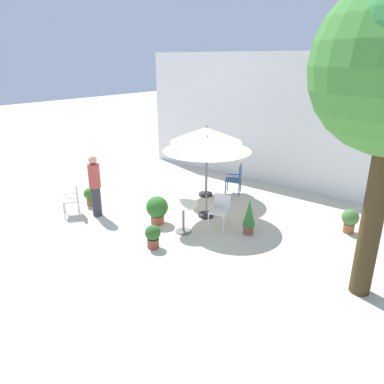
% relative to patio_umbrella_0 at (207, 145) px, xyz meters
% --- Properties ---
extents(ground_plane, '(60.00, 60.00, 0.00)m').
position_rel_patio_umbrella_0_xyz_m(ground_plane, '(-0.23, -0.43, -2.06)').
color(ground_plane, beige).
extents(villa_facade, '(10.36, 0.30, 4.41)m').
position_rel_patio_umbrella_0_xyz_m(villa_facade, '(-0.23, 3.84, 0.14)').
color(villa_facade, white).
rests_on(villa_facade, ground).
extents(patio_umbrella_0, '(2.33, 2.33, 2.32)m').
position_rel_patio_umbrella_0_xyz_m(patio_umbrella_0, '(0.00, 0.00, 0.00)').
color(patio_umbrella_0, '#2D2D2D').
rests_on(patio_umbrella_0, ground).
extents(patio_umbrella_1, '(2.23, 2.23, 2.28)m').
position_rel_patio_umbrella_0_xyz_m(patio_umbrella_1, '(-1.01, 1.31, -0.08)').
color(patio_umbrella_1, '#2D2D2D').
rests_on(patio_umbrella_1, ground).
extents(cafe_table_0, '(0.75, 0.75, 0.77)m').
position_rel_patio_umbrella_0_xyz_m(cafe_table_0, '(0.13, -1.15, -1.52)').
color(cafe_table_0, silver).
rests_on(cafe_table_0, ground).
extents(patio_chair_0, '(0.63, 0.63, 0.98)m').
position_rel_patio_umbrella_0_xyz_m(patio_chair_0, '(-0.36, 2.09, -1.51)').
color(patio_chair_0, '#2B518F').
rests_on(patio_chair_0, ground).
extents(patio_chair_1, '(0.60, 0.59, 0.93)m').
position_rel_patio_umbrella_0_xyz_m(patio_chair_1, '(-2.98, -2.25, -1.53)').
color(patio_chair_1, silver).
rests_on(patio_chair_1, ground).
extents(patio_chair_2, '(0.55, 0.54, 0.89)m').
position_rel_patio_umbrella_0_xyz_m(patio_chair_2, '(0.70, -0.32, -1.53)').
color(patio_chair_2, white).
rests_on(patio_chair_2, ground).
extents(potted_plant_0, '(0.35, 0.35, 0.56)m').
position_rel_patio_umbrella_0_xyz_m(potted_plant_0, '(-3.19, -1.57, -1.73)').
color(potted_plant_0, brown).
rests_on(potted_plant_0, ground).
extents(potted_plant_1, '(0.59, 0.59, 0.76)m').
position_rel_patio_umbrella_0_xyz_m(potted_plant_1, '(-0.75, -1.19, -1.64)').
color(potted_plant_1, '#AD5334').
rests_on(potted_plant_1, ground).
extents(potted_plant_2, '(0.33, 0.33, 0.90)m').
position_rel_patio_umbrella_0_xyz_m(potted_plant_2, '(1.47, -0.17, -1.58)').
color(potted_plant_2, brown).
rests_on(potted_plant_2, ground).
extents(potted_plant_3, '(0.42, 0.42, 0.63)m').
position_rel_patio_umbrella_0_xyz_m(potted_plant_3, '(3.43, 1.50, -1.70)').
color(potted_plant_3, '#A05A32').
rests_on(potted_plant_3, ground).
extents(potted_plant_4, '(0.37, 0.37, 0.57)m').
position_rel_patio_umbrella_0_xyz_m(potted_plant_4, '(0.11, -2.22, -1.75)').
color(potted_plant_4, brown).
rests_on(potted_plant_4, ground).
extents(standing_person, '(0.33, 0.33, 1.74)m').
position_rel_patio_umbrella_0_xyz_m(standing_person, '(-2.43, -1.88, -1.16)').
color(standing_person, '#33333D').
rests_on(standing_person, ground).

